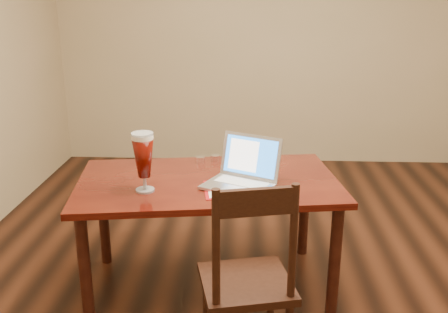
{
  "coord_description": "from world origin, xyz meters",
  "views": [
    {
      "loc": [
        -0.3,
        -2.65,
        1.71
      ],
      "look_at": [
        -0.43,
        0.01,
        0.84
      ],
      "focal_mm": 40.0,
      "sensor_mm": 36.0,
      "label": 1
    }
  ],
  "objects": [
    {
      "name": "dining_table",
      "position": [
        -0.53,
        0.02,
        0.63
      ],
      "size": [
        1.58,
        1.03,
        1.02
      ],
      "rotation": [
        0.0,
        0.0,
        0.14
      ],
      "color": "#53150B",
      "rests_on": "ground"
    },
    {
      "name": "ground",
      "position": [
        0.0,
        0.0,
        0.0
      ],
      "size": [
        5.0,
        5.0,
        0.0
      ],
      "primitive_type": "plane",
      "color": "black",
      "rests_on": "ground"
    },
    {
      "name": "dining_chair",
      "position": [
        -0.29,
        -0.64,
        0.46
      ],
      "size": [
        0.49,
        0.47,
        0.97
      ],
      "rotation": [
        0.0,
        0.0,
        0.22
      ],
      "color": "black",
      "rests_on": "ground"
    }
  ]
}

